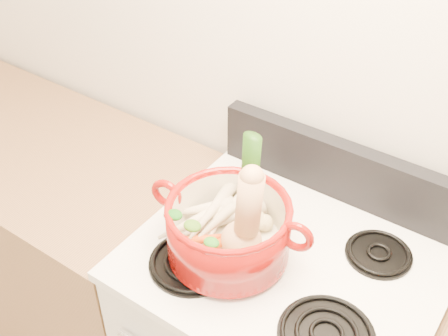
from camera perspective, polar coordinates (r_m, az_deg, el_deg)
The scene contains 23 objects.
wall_back at distance 1.52m, azimuth 14.04°, elevation 8.36°, with size 3.50×0.02×2.60m, color silver.
cooktop at distance 1.49m, azimuth 6.47°, elevation -9.37°, with size 0.78×0.67×0.03m, color white.
control_backsplash at distance 1.63m, azimuth 11.96°, elevation -0.26°, with size 0.76×0.05×0.18m, color black.
counter_left at distance 2.37m, azimuth -17.63°, elevation -5.90°, with size 1.36×0.65×0.90m, color #876140.
burner_front_left at distance 1.45m, azimuth -3.25°, elevation -9.46°, with size 0.22×0.22×0.02m, color black.
burner_front_right at distance 1.34m, azimuth 10.38°, elevation -16.24°, with size 0.22×0.22×0.02m, color black.
burner_back_left at distance 1.63m, azimuth 3.17°, elevation -3.00°, with size 0.17×0.17×0.02m, color black.
burner_back_right at distance 1.52m, azimuth 15.45°, elevation -8.30°, with size 0.17×0.17×0.02m, color black.
dutch_oven at distance 1.41m, azimuth 0.47°, elevation -6.26°, with size 0.31×0.31×0.15m, color maroon.
pot_handle_left at distance 1.44m, azimuth -5.86°, elevation -2.61°, with size 0.09×0.09×0.02m, color maroon.
pot_handle_right at distance 1.33m, azimuth 7.37°, elevation -6.93°, with size 0.09×0.09×0.02m, color maroon.
squash at distance 1.33m, azimuth 1.84°, elevation -4.74°, with size 0.11×0.11×0.26m, color tan, non-canonical shape.
leek at distance 1.35m, azimuth 2.55°, elevation -2.02°, with size 0.05×0.05×0.32m, color silver.
ginger at distance 1.47m, azimuth 2.85°, elevation -5.20°, with size 0.09×0.07×0.05m, color tan.
parsnip_0 at distance 1.46m, azimuth -0.28°, elevation -5.25°, with size 0.05×0.05×0.24m, color beige.
parsnip_1 at distance 1.45m, azimuth -2.81°, elevation -5.22°, with size 0.05×0.05×0.22m, color beige.
parsnip_2 at distance 1.45m, azimuth -0.68°, elevation -4.97°, with size 0.04×0.04×0.18m, color beige.
parsnip_3 at distance 1.47m, azimuth -2.61°, elevation -4.14°, with size 0.04×0.04×0.19m, color beige.
parsnip_4 at distance 1.45m, azimuth 0.36°, elevation -4.35°, with size 0.05×0.05×0.23m, color beige.
parsnip_5 at distance 1.45m, azimuth -1.33°, elevation -4.42°, with size 0.04×0.04×0.21m, color beige.
carrot_0 at distance 1.41m, azimuth -0.01°, elevation -7.56°, with size 0.03×0.03×0.17m, color #D2440A.
carrot_1 at distance 1.41m, azimuth -1.88°, elevation -7.29°, with size 0.03×0.03×0.15m, color #DD490B.
carrot_2 at distance 1.38m, azimuth 0.84°, elevation -8.45°, with size 0.03×0.03×0.16m, color #C74809.
Camera 1 is at (0.43, 0.49, 2.04)m, focal length 45.00 mm.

